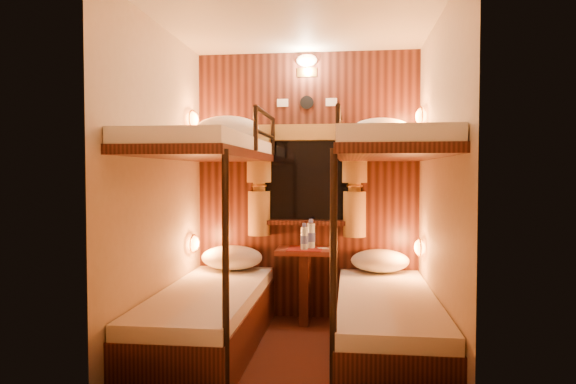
# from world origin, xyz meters

# --- Properties ---
(floor) EXTENTS (2.10, 2.10, 0.00)m
(floor) POSITION_xyz_m (0.00, 0.00, 0.00)
(floor) COLOR #35170E
(floor) RESTS_ON ground
(ceiling) EXTENTS (2.10, 2.10, 0.00)m
(ceiling) POSITION_xyz_m (0.00, 0.00, 2.40)
(ceiling) COLOR silver
(ceiling) RESTS_ON wall_back
(wall_back) EXTENTS (2.40, 0.00, 2.40)m
(wall_back) POSITION_xyz_m (0.00, 1.05, 1.20)
(wall_back) COLOR #C6B293
(wall_back) RESTS_ON floor
(wall_front) EXTENTS (2.40, 0.00, 2.40)m
(wall_front) POSITION_xyz_m (0.00, -1.05, 1.20)
(wall_front) COLOR #C6B293
(wall_front) RESTS_ON floor
(wall_left) EXTENTS (0.00, 2.40, 2.40)m
(wall_left) POSITION_xyz_m (-1.00, 0.00, 1.20)
(wall_left) COLOR #C6B293
(wall_left) RESTS_ON floor
(wall_right) EXTENTS (0.00, 2.40, 2.40)m
(wall_right) POSITION_xyz_m (1.00, 0.00, 1.20)
(wall_right) COLOR #C6B293
(wall_right) RESTS_ON floor
(back_panel) EXTENTS (2.00, 0.03, 2.40)m
(back_panel) POSITION_xyz_m (0.00, 1.04, 1.20)
(back_panel) COLOR black
(back_panel) RESTS_ON floor
(bunk_left) EXTENTS (0.72, 1.90, 1.82)m
(bunk_left) POSITION_xyz_m (-0.65, 0.07, 0.56)
(bunk_left) COLOR black
(bunk_left) RESTS_ON floor
(bunk_right) EXTENTS (0.72, 1.90, 1.82)m
(bunk_right) POSITION_xyz_m (0.65, 0.07, 0.56)
(bunk_right) COLOR black
(bunk_right) RESTS_ON floor
(window) EXTENTS (1.00, 0.12, 0.79)m
(window) POSITION_xyz_m (0.00, 1.00, 1.18)
(window) COLOR black
(window) RESTS_ON back_panel
(curtains) EXTENTS (1.10, 0.22, 1.00)m
(curtains) POSITION_xyz_m (0.00, 0.97, 1.26)
(curtains) COLOR olive
(curtains) RESTS_ON back_panel
(back_fixtures) EXTENTS (0.54, 0.09, 0.48)m
(back_fixtures) POSITION_xyz_m (0.00, 1.00, 2.25)
(back_fixtures) COLOR black
(back_fixtures) RESTS_ON back_panel
(reading_lamps) EXTENTS (2.00, 0.20, 1.25)m
(reading_lamps) POSITION_xyz_m (-0.00, 0.70, 1.24)
(reading_lamps) COLOR orange
(reading_lamps) RESTS_ON wall_left
(table) EXTENTS (0.50, 0.34, 0.66)m
(table) POSITION_xyz_m (0.00, 0.85, 0.41)
(table) COLOR maroon
(table) RESTS_ON floor
(bottle_left) EXTENTS (0.08, 0.08, 0.26)m
(bottle_left) POSITION_xyz_m (0.05, 0.89, 0.76)
(bottle_left) COLOR #99BFE5
(bottle_left) RESTS_ON table
(bottle_right) EXTENTS (0.07, 0.07, 0.23)m
(bottle_right) POSITION_xyz_m (-0.00, 0.80, 0.75)
(bottle_right) COLOR #99BFE5
(bottle_right) RESTS_ON table
(sachet_a) EXTENTS (0.11, 0.09, 0.01)m
(sachet_a) POSITION_xyz_m (0.15, 0.89, 0.65)
(sachet_a) COLOR silver
(sachet_a) RESTS_ON table
(sachet_b) EXTENTS (0.07, 0.06, 0.00)m
(sachet_b) POSITION_xyz_m (0.04, 0.84, 0.65)
(sachet_b) COLOR silver
(sachet_b) RESTS_ON table
(pillow_lower_left) EXTENTS (0.55, 0.39, 0.21)m
(pillow_lower_left) POSITION_xyz_m (-0.65, 0.82, 0.56)
(pillow_lower_left) COLOR silver
(pillow_lower_left) RESTS_ON bunk_left
(pillow_lower_right) EXTENTS (0.50, 0.36, 0.20)m
(pillow_lower_right) POSITION_xyz_m (0.65, 0.86, 0.56)
(pillow_lower_right) COLOR silver
(pillow_lower_right) RESTS_ON bunk_right
(pillow_upper_left) EXTENTS (0.54, 0.39, 0.21)m
(pillow_upper_left) POSITION_xyz_m (-0.65, 0.68, 1.69)
(pillow_upper_left) COLOR silver
(pillow_upper_left) RESTS_ON bunk_left
(pillow_upper_right) EXTENTS (0.51, 0.36, 0.20)m
(pillow_upper_right) POSITION_xyz_m (0.65, 0.84, 1.69)
(pillow_upper_right) COLOR silver
(pillow_upper_right) RESTS_ON bunk_right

